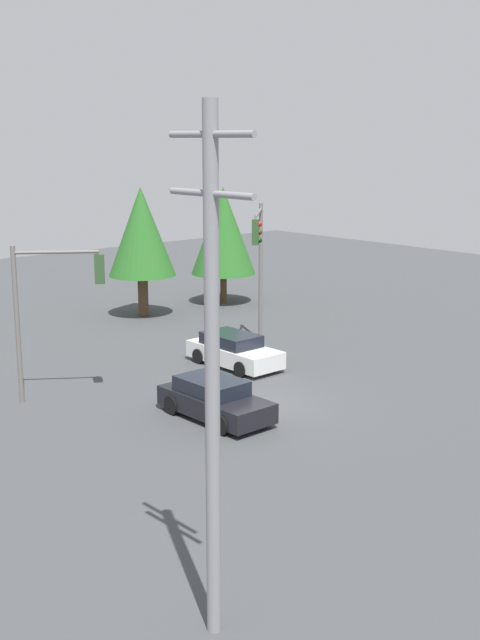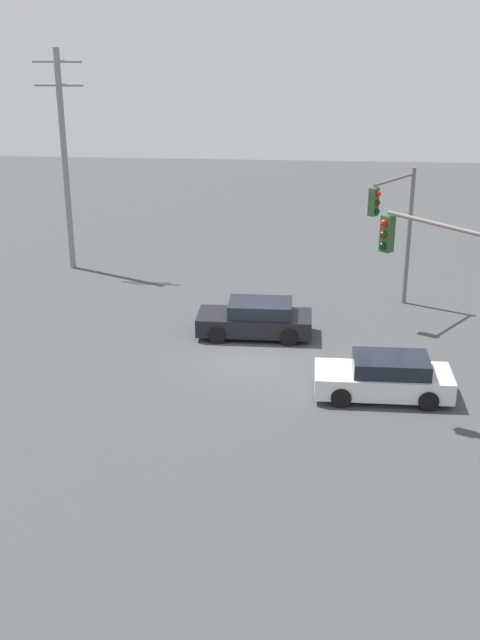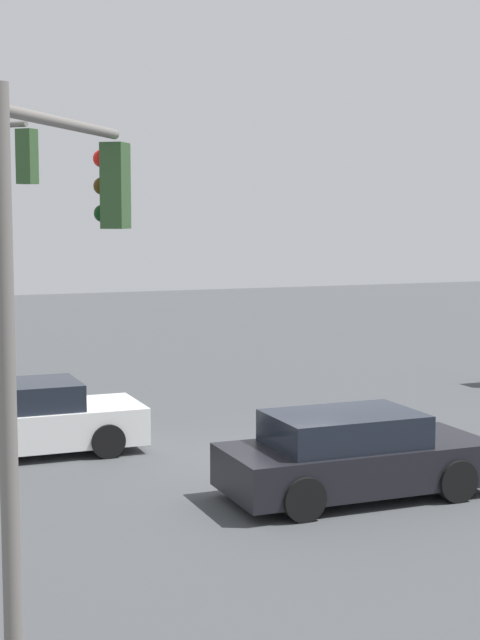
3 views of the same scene
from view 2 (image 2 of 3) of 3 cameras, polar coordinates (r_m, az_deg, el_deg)
name	(u,v)px [view 2 (image 2 of 3)]	position (r m, az deg, el deg)	size (l,w,h in m)	color
ground_plane	(252,358)	(28.62, 0.86, -2.69)	(80.00, 80.00, 0.00)	#424447
sedan_dark	(256,319)	(30.28, 1.14, 0.07)	(4.30, 1.94, 1.38)	black
sedan_white	(385,377)	(25.98, 10.25, -4.04)	(4.33, 1.93, 1.37)	silver
traffic_signal_main	(395,218)	(32.41, 10.98, 7.11)	(2.03, 2.73, 5.73)	slate
traffic_signal_cross	(451,294)	(22.32, 14.75, 1.83)	(3.05, 3.18, 6.49)	slate
utility_pole_tall	(64,156)	(38.21, -12.38, 11.31)	(2.20, 0.28, 10.06)	gray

